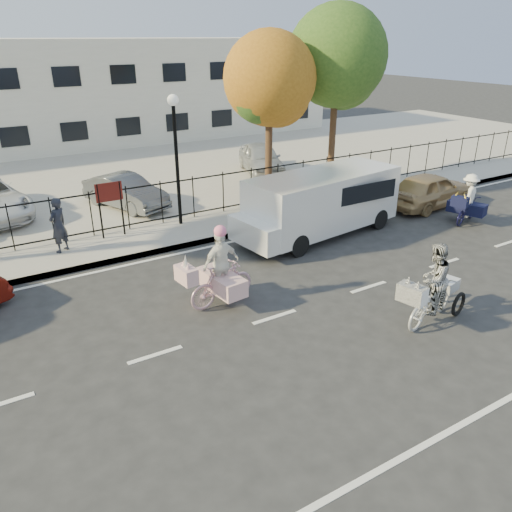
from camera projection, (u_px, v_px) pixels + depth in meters
ground at (275, 317)px, 11.94m from camera, size 120.00×120.00×0.00m
road_markings at (275, 317)px, 11.93m from camera, size 60.00×9.52×0.01m
curb at (188, 245)px, 15.86m from camera, size 60.00×0.10×0.15m
sidewalk at (175, 234)px, 16.68m from camera, size 60.00×2.20×0.15m
parking_lot at (103, 175)px, 23.65m from camera, size 60.00×15.60×0.15m
iron_fence at (162, 202)px, 17.21m from camera, size 58.00×0.06×1.50m
building at (52, 92)px, 30.29m from camera, size 34.00×10.00×6.00m
lamppost at (175, 138)px, 16.23m from camera, size 0.36×0.36×4.33m
street_sign at (110, 199)px, 15.81m from camera, size 0.85×0.06×1.80m
zebra_trike at (432, 292)px, 11.49m from camera, size 2.29×1.25×1.96m
unicorn_bike at (220, 276)px, 12.23m from camera, size 2.10×1.47×2.09m
bull_bike at (467, 204)px, 17.69m from camera, size 1.96×1.39×1.77m
white_van at (320, 201)px, 16.44m from camera, size 6.11×2.68×2.09m
gold_sedan at (430, 190)px, 19.35m from camera, size 4.14×1.99×1.36m
pedestrian at (58, 225)px, 14.86m from camera, size 0.73×0.69×1.69m
lot_car_c at (125, 192)px, 18.84m from camera, size 2.56×3.91×1.22m
lot_car_d at (261, 158)px, 23.58m from camera, size 2.77×4.32×1.37m
tree_mid at (272, 83)px, 18.83m from camera, size 3.55×3.52×6.45m
tree_east at (339, 61)px, 20.23m from camera, size 4.05×4.05×7.43m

